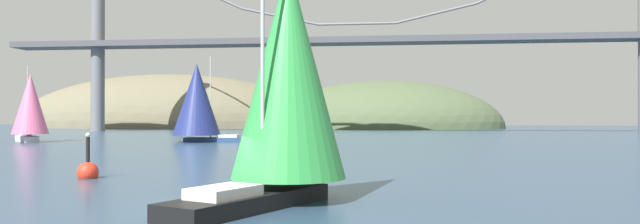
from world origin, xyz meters
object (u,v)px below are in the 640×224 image
(sailboat_navy_sail, at_px, (197,101))
(sailboat_green_sail, at_px, (286,76))
(channel_buoy, at_px, (88,171))
(sailboat_pink_spinnaker, at_px, (30,106))

(sailboat_navy_sail, relative_size, sailboat_green_sail, 1.09)
(sailboat_navy_sail, bearing_deg, channel_buoy, -78.90)
(sailboat_navy_sail, bearing_deg, sailboat_green_sail, -67.53)
(sailboat_pink_spinnaker, bearing_deg, channel_buoy, -53.29)
(sailboat_pink_spinnaker, relative_size, channel_buoy, 3.60)
(sailboat_green_sail, bearing_deg, sailboat_pink_spinnaker, 131.81)
(sailboat_pink_spinnaker, bearing_deg, sailboat_green_sail, -48.19)
(sailboat_navy_sail, distance_m, sailboat_green_sail, 51.93)
(sailboat_navy_sail, distance_m, sailboat_pink_spinnaker, 20.62)
(channel_buoy, bearing_deg, sailboat_green_sail, -30.02)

